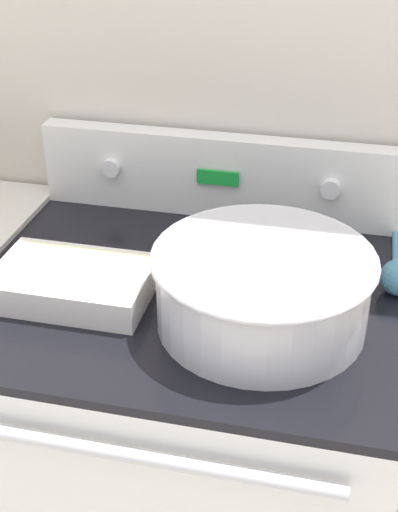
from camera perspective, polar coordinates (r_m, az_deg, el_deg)
kitchen_wall at (r=1.53m, az=2.33°, el=14.68°), size 8.00×0.05×2.50m
stove_range at (r=1.63m, az=-0.85°, el=-16.52°), size 0.79×0.70×0.95m
control_panel at (r=1.55m, az=1.73°, el=6.44°), size 0.79×0.07×0.18m
mixing_bowl at (r=1.20m, az=5.09°, el=-2.30°), size 0.38×0.38×0.14m
casserole_dish at (r=1.30m, az=-10.07°, el=-1.99°), size 0.28×0.18×0.06m
ladle at (r=1.36m, az=15.64°, el=-1.45°), size 0.07×0.27×0.07m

